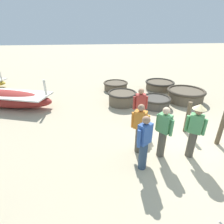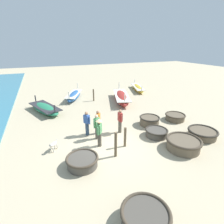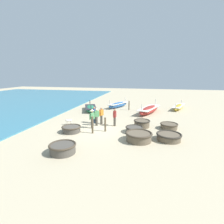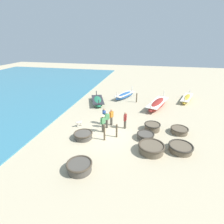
% 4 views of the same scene
% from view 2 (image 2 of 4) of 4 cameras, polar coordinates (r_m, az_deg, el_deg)
% --- Properties ---
extents(ground_plane, '(80.00, 80.00, 0.00)m').
position_cam_2_polar(ground_plane, '(10.13, -1.44, -10.82)').
color(ground_plane, '#BCAD8C').
extents(coracle_upturned, '(1.88, 1.88, 0.62)m').
position_cam_2_polar(coracle_upturned, '(10.38, 22.28, -9.55)').
color(coracle_upturned, brown).
rests_on(coracle_upturned, ground).
extents(coracle_nearest, '(1.49, 1.49, 0.48)m').
position_cam_2_polar(coracle_nearest, '(14.00, 19.91, -1.48)').
color(coracle_nearest, brown).
rests_on(coracle_nearest, ground).
extents(coracle_front_left, '(1.54, 1.54, 0.51)m').
position_cam_2_polar(coracle_front_left, '(8.61, -9.67, -15.49)').
color(coracle_front_left, '#4C473F').
rests_on(coracle_front_left, ground).
extents(coracle_center, '(1.76, 1.76, 0.51)m').
position_cam_2_polar(coracle_center, '(12.16, 27.42, -6.13)').
color(coracle_center, brown).
rests_on(coracle_center, ground).
extents(coracle_tilted, '(1.61, 1.61, 0.58)m').
position_cam_2_polar(coracle_tilted, '(6.49, 10.81, -30.73)').
color(coracle_tilted, '#4C473F').
rests_on(coracle_tilted, ground).
extents(coracle_far_right, '(1.43, 1.43, 0.63)m').
position_cam_2_polar(coracle_far_right, '(12.63, 12.14, -2.75)').
color(coracle_far_right, brown).
rests_on(coracle_far_right, ground).
extents(coracle_front_right, '(1.41, 1.41, 0.47)m').
position_cam_2_polar(coracle_front_right, '(11.27, 14.29, -6.49)').
color(coracle_front_right, '#4C473F').
rests_on(coracle_front_right, ground).
extents(long_boat_green_hull, '(2.53, 4.04, 1.27)m').
position_cam_2_polar(long_boat_green_hull, '(18.69, -12.27, 5.28)').
color(long_boat_green_hull, '#285693').
rests_on(long_boat_green_hull, ground).
extents(long_boat_ochre_hull, '(2.83, 5.29, 1.42)m').
position_cam_2_polar(long_boat_ochre_hull, '(17.56, 3.10, 4.83)').
color(long_boat_ochre_hull, maroon).
rests_on(long_boat_ochre_hull, ground).
extents(long_boat_blue_hull, '(2.66, 4.20, 1.06)m').
position_cam_2_polar(long_boat_blue_hull, '(15.78, -21.02, 1.11)').
color(long_boat_blue_hull, '#237551').
rests_on(long_boat_blue_hull, ground).
extents(long_boat_white_hull, '(2.26, 4.55, 1.00)m').
position_cam_2_polar(long_boat_white_hull, '(22.08, 8.38, 7.80)').
color(long_boat_white_hull, gold).
rests_on(long_boat_white_hull, ground).
extents(fisherman_hauling, '(0.24, 0.53, 1.57)m').
position_cam_2_polar(fisherman_hauling, '(11.16, 2.63, -2.78)').
color(fisherman_hauling, '#4C473D').
rests_on(fisherman_hauling, ground).
extents(fisherman_with_hat, '(0.38, 0.45, 1.57)m').
position_cam_2_polar(fisherman_with_hat, '(10.94, -8.20, -3.51)').
color(fisherman_with_hat, '#2D425B').
rests_on(fisherman_with_hat, ground).
extents(fisherman_standing_right, '(0.45, 0.38, 1.57)m').
position_cam_2_polar(fisherman_standing_right, '(10.44, -4.98, -4.61)').
color(fisherman_standing_right, '#4C473D').
rests_on(fisherman_standing_right, ground).
extents(fisherman_by_coracle, '(0.38, 0.44, 1.67)m').
position_cam_2_polar(fisherman_by_coracle, '(9.63, -4.19, -6.13)').
color(fisherman_by_coracle, '#4C473D').
rests_on(fisherman_by_coracle, ground).
extents(fisherman_standing_left, '(0.37, 0.46, 1.57)m').
position_cam_2_polar(fisherman_standing_left, '(11.03, -4.53, -3.11)').
color(fisherman_standing_left, '#4C473D').
rests_on(fisherman_standing_left, ground).
extents(dog, '(0.47, 0.58, 0.55)m').
position_cam_2_polar(dog, '(9.99, -18.62, -10.09)').
color(dog, beige).
rests_on(dog, ground).
extents(mooring_post_inland, '(0.14, 0.14, 1.20)m').
position_cam_2_polar(mooring_post_inland, '(17.68, -6.04, 5.52)').
color(mooring_post_inland, brown).
rests_on(mooring_post_inland, ground).
extents(mooring_post_shoreline, '(0.14, 0.14, 1.16)m').
position_cam_2_polar(mooring_post_shoreline, '(9.79, 4.30, -8.18)').
color(mooring_post_shoreline, brown).
rests_on(mooring_post_shoreline, ground).
extents(mooring_post_mid_beach, '(0.14, 0.14, 1.37)m').
position_cam_2_polar(mooring_post_mid_beach, '(8.90, 1.21, -10.58)').
color(mooring_post_mid_beach, brown).
rests_on(mooring_post_mid_beach, ground).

